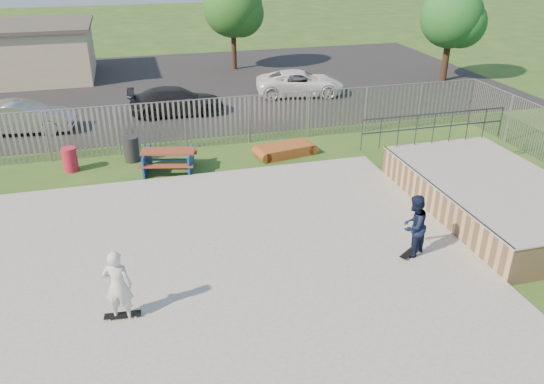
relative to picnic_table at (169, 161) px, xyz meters
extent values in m
plane|color=#2A521C|center=(-0.13, -6.87, -0.41)|extent=(120.00, 120.00, 0.00)
cube|color=gray|center=(-0.13, -6.87, -0.34)|extent=(15.00, 12.00, 0.15)
cube|color=tan|center=(9.37, -5.87, 0.11)|extent=(4.00, 7.00, 1.05)
cube|color=#9E9E99|center=(9.37, -5.87, 0.66)|extent=(4.05, 7.05, 0.04)
cylinder|color=#383A3F|center=(7.39, -5.87, 0.67)|extent=(0.06, 7.00, 0.06)
cube|color=brown|center=(0.00, 0.00, 0.37)|extent=(2.04, 1.18, 0.06)
cube|color=brown|center=(-0.15, -0.62, 0.06)|extent=(1.93, 0.74, 0.05)
cube|color=brown|center=(0.15, 0.62, 0.06)|extent=(1.93, 0.74, 0.05)
cube|color=navy|center=(0.00, 0.00, -0.02)|extent=(2.01, 1.85, 0.79)
cube|color=brown|center=(4.54, 0.40, -0.21)|extent=(2.19, 1.38, 0.41)
cylinder|color=#B91C37|center=(-3.49, 0.96, 0.03)|extent=(0.53, 0.53, 0.89)
cylinder|color=#252528|center=(-1.29, 1.34, 0.07)|extent=(0.58, 0.58, 0.97)
cube|color=black|center=(-0.13, 12.13, -0.40)|extent=(40.00, 18.00, 0.02)
imported|color=#B0B0B5|center=(-5.71, 5.87, 0.29)|extent=(4.29, 1.87, 1.37)
imported|color=black|center=(0.98, 6.75, 0.26)|extent=(4.53, 1.95, 1.30)
imported|color=white|center=(7.74, 8.46, 0.26)|extent=(4.99, 2.91, 1.31)
cube|color=#C4B797|center=(-8.13, 16.13, 1.09)|extent=(10.00, 6.00, 3.00)
cylinder|color=#41231A|center=(5.53, 15.41, 1.23)|extent=(0.31, 0.31, 3.28)
sphere|color=#255A1F|center=(5.53, 15.41, 3.42)|extent=(3.67, 3.67, 3.67)
cylinder|color=#392516|center=(16.92, 9.29, 1.15)|extent=(0.38, 0.38, 3.13)
sphere|color=#1F5C22|center=(16.92, 9.29, 3.24)|extent=(3.51, 3.51, 3.51)
cube|color=black|center=(5.68, -7.60, -0.20)|extent=(0.78, 0.61, 0.02)
cube|color=black|center=(-1.78, -8.28, -0.20)|extent=(0.81, 0.27, 0.02)
imported|color=#121A38|center=(5.68, -7.60, 0.60)|extent=(1.06, 1.01, 1.72)
imported|color=silver|center=(-1.78, -8.28, 0.60)|extent=(0.71, 0.56, 1.72)
camera|label=1|loc=(-1.00, -18.24, 7.44)|focal=35.00mm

